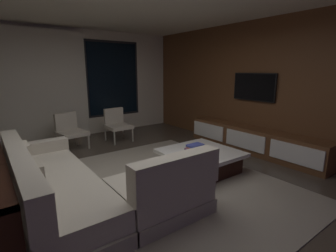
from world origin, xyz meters
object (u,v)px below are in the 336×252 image
sectional_couch (82,189)px  coffee_table (200,161)px  accent_chair_near_window (117,123)px  accent_chair_by_curtain (70,129)px  book_stack_on_coffee_table (194,148)px  media_console (253,141)px  mounted_tv (254,87)px

sectional_couch → coffee_table: 2.02m
sectional_couch → accent_chair_near_window: (1.72, 2.65, 0.14)m
sectional_couch → accent_chair_by_curtain: bearing=77.2°
coffee_table → book_stack_on_coffee_table: size_ratio=4.08×
accent_chair_near_window → media_console: bearing=-53.7°
accent_chair_near_window → accent_chair_by_curtain: size_ratio=1.00×
media_console → mounted_tv: mounted_tv is taller
coffee_table → accent_chair_near_window: accent_chair_near_window is taller
coffee_table → book_stack_on_coffee_table: 0.25m
sectional_couch → coffee_table: sectional_couch is taller
accent_chair_near_window → media_console: accent_chair_near_window is taller
accent_chair_by_curtain → mounted_tv: mounted_tv is taller
sectional_couch → book_stack_on_coffee_table: size_ratio=8.80×
accent_chair_by_curtain → media_console: bearing=-40.5°
media_console → mounted_tv: 1.13m
book_stack_on_coffee_table → accent_chair_by_curtain: (-1.34, 2.55, 0.02)m
coffee_table → accent_chair_near_window: bearing=96.6°
coffee_table → accent_chair_near_window: (-0.30, 2.62, 0.25)m
coffee_table → accent_chair_by_curtain: bearing=118.3°
mounted_tv → accent_chair_by_curtain: bearing=143.4°
sectional_couch → coffee_table: bearing=1.0°
sectional_couch → media_console: (3.59, 0.11, -0.04)m
book_stack_on_coffee_table → accent_chair_near_window: (-0.23, 2.54, 0.02)m
accent_chair_near_window → coffee_table: bearing=-83.4°
sectional_couch → book_stack_on_coffee_table: bearing=3.3°
coffee_table → sectional_couch: bearing=-179.0°
accent_chair_near_window → mounted_tv: bearing=-48.8°
accent_chair_near_window → media_console: size_ratio=0.25×
sectional_couch → mounted_tv: bearing=4.6°
media_console → mounted_tv: size_ratio=3.13×
accent_chair_near_window → mounted_tv: size_ratio=0.79×
coffee_table → mounted_tv: bearing=8.6°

